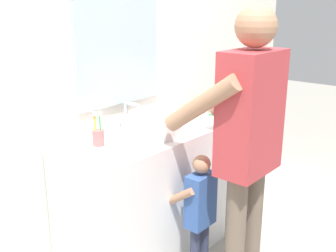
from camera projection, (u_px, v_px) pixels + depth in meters
name	position (u px, v px, depth m)	size (l,w,h in m)	color
back_wall	(114.00, 58.00, 2.70)	(4.40, 0.10, 2.70)	silver
vanity_cabinet	(151.00, 197.00, 2.76)	(1.23, 0.54, 0.89)	white
sink_basin	(152.00, 126.00, 2.60)	(0.38, 0.38, 0.11)	silver
faucet	(127.00, 116.00, 2.74)	(0.18, 0.14, 0.18)	#B7BABF
toothbrush_cup	(98.00, 137.00, 2.40)	(0.07, 0.07, 0.21)	#D86666
child_toddler	(199.00, 207.00, 2.49)	(0.26, 0.26, 0.84)	#2D334C
adult_parent	(247.00, 131.00, 2.27)	(0.52, 0.55, 1.69)	#6B5B4C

